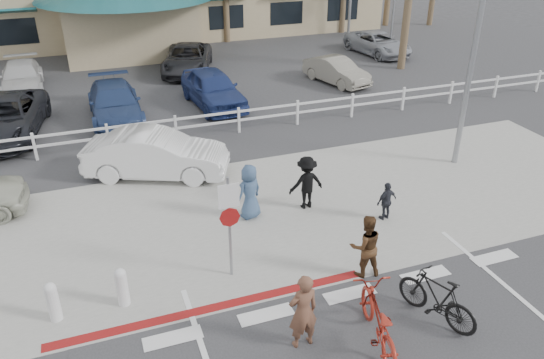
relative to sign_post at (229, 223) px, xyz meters
name	(u,v)px	position (x,y,z in m)	size (l,w,h in m)	color
ground	(363,311)	(2.30, -2.20, -1.45)	(140.00, 140.00, 0.00)	#333335
sidewalk_plaza	(287,210)	(2.30, 2.30, -1.44)	(22.00, 7.00, 0.01)	gray
cross_street	(245,155)	(2.30, 6.30, -1.45)	(40.00, 5.00, 0.01)	#333335
parking_lot	(188,79)	(2.30, 15.80, -1.45)	(50.00, 16.00, 0.01)	#333335
curb_red	(214,308)	(-0.70, -1.00, -1.44)	(7.00, 0.25, 0.02)	maroon
rail_fence	(241,120)	(2.80, 8.30, -0.95)	(29.40, 0.16, 1.00)	silver
sign_post	(229,223)	(0.00, 0.00, 0.00)	(0.50, 0.10, 2.90)	gray
bollard_0	(122,287)	(-2.50, -0.20, -0.97)	(0.26, 0.26, 0.95)	silver
bollard_1	(53,302)	(-3.90, -0.20, -0.97)	(0.26, 0.26, 0.95)	silver
streetlight_0	(478,27)	(8.80, 3.30, 3.05)	(0.60, 2.00, 9.00)	gray
bike_red	(378,320)	(2.11, -3.08, -0.87)	(0.76, 2.19, 1.15)	maroon
rider_red	(303,311)	(0.70, -2.63, -0.61)	(0.61, 0.40, 1.69)	brown
bike_black	(437,298)	(3.60, -2.91, -0.89)	(0.53, 1.87, 1.12)	black
rider_black	(366,246)	(2.94, -1.03, -0.66)	(0.77, 0.60, 1.58)	#482D18
pedestrian_a	(306,183)	(2.89, 2.30, -0.66)	(1.02, 0.59, 1.58)	black
pedestrian_child	(387,201)	(4.70, 0.94, -0.89)	(0.66, 0.28, 1.13)	#272930
pedestrian_b	(250,192)	(1.21, 2.32, -0.65)	(0.78, 0.51, 1.59)	#385173
car_white_sedan	(156,154)	(-0.79, 5.77, -0.71)	(1.57, 4.49, 1.48)	white
lot_car_0	(4,118)	(-5.57, 10.94, -0.71)	(2.45, 5.31, 1.47)	black
lot_car_1	(115,103)	(-1.57, 11.27, -0.75)	(1.96, 4.82, 1.40)	navy
lot_car_2	(213,88)	(2.54, 11.57, -0.68)	(1.82, 4.51, 1.54)	navy
lot_car_3	(336,71)	(8.93, 12.66, -0.84)	(1.29, 3.71, 1.22)	gray
lot_car_4	(22,77)	(-5.27, 16.56, -0.81)	(1.80, 4.43, 1.29)	beige
lot_car_5	(187,59)	(2.57, 17.01, -0.77)	(2.27, 4.92, 1.37)	#262629
lot_car_6	(378,43)	(13.63, 16.86, -0.83)	(2.07, 4.48, 1.24)	#969AA2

